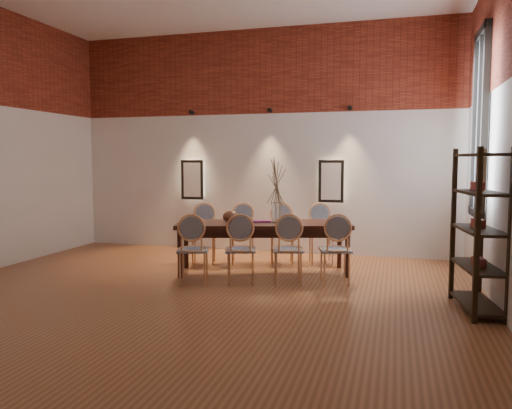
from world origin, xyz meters
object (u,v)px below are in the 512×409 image
(chair_far_a, at_px, (204,234))
(bowl, at_px, (231,217))
(chair_near_b, at_px, (241,250))
(chair_near_c, at_px, (288,249))
(chair_far_c, at_px, (282,234))
(chair_near_d, at_px, (335,249))
(chair_far_d, at_px, (321,234))
(dining_table, at_px, (263,248))
(chair_far_b, at_px, (243,234))
(vase, at_px, (276,212))
(chair_near_a, at_px, (194,250))
(book, at_px, (262,221))
(shelving_rack, at_px, (479,230))

(chair_far_a, relative_size, bowl, 3.92)
(chair_near_b, relative_size, chair_near_c, 1.00)
(chair_far_a, relative_size, chair_far_c, 1.00)
(chair_near_d, xyz_separation_m, chair_far_d, (-0.38, 1.32, 0.00))
(chair_far_c, bearing_deg, dining_table, 65.25)
(chair_far_a, bearing_deg, bowl, 122.74)
(dining_table, xyz_separation_m, chair_far_c, (0.11, 0.75, 0.09))
(chair_near_b, relative_size, chair_far_a, 1.00)
(chair_near_c, height_order, chair_far_b, same)
(chair_near_d, bearing_deg, vase, 137.84)
(dining_table, relative_size, chair_near_b, 2.70)
(vase, bearing_deg, chair_near_a, -132.93)
(chair_far_b, relative_size, book, 3.62)
(chair_near_d, distance_m, bowl, 1.61)
(chair_near_d, distance_m, shelving_rack, 1.88)
(chair_near_c, xyz_separation_m, chair_near_d, (0.61, 0.18, 0.00))
(chair_far_a, relative_size, book, 3.62)
(chair_near_d, bearing_deg, chair_near_c, 180.00)
(dining_table, relative_size, chair_far_d, 2.70)
(chair_near_b, distance_m, chair_near_c, 0.63)
(chair_far_b, xyz_separation_m, chair_far_c, (0.61, 0.18, 0.00))
(chair_far_c, bearing_deg, chair_far_d, -180.00)
(chair_near_d, distance_m, book, 1.25)
(dining_table, relative_size, shelving_rack, 1.41)
(chair_near_d, bearing_deg, chair_far_c, 114.75)
(chair_near_d, relative_size, vase, 3.13)
(chair_near_b, height_order, bowl, chair_near_b)
(shelving_rack, bearing_deg, vase, 146.55)
(dining_table, xyz_separation_m, vase, (0.18, 0.05, 0.53))
(chair_near_a, height_order, chair_far_c, same)
(chair_far_b, bearing_deg, dining_table, 114.75)
(chair_near_c, xyz_separation_m, chair_far_b, (-0.99, 1.15, 0.00))
(chair_near_b, bearing_deg, dining_table, 65.25)
(chair_near_d, bearing_deg, chair_far_a, 144.13)
(dining_table, bearing_deg, book, 121.59)
(dining_table, xyz_separation_m, chair_near_d, (1.10, -0.40, 0.09))
(chair_near_b, height_order, shelving_rack, shelving_rack)
(chair_far_a, xyz_separation_m, shelving_rack, (3.87, -1.57, 0.43))
(bowl, bearing_deg, chair_far_d, 43.36)
(chair_near_b, relative_size, chair_far_c, 1.00)
(chair_near_d, xyz_separation_m, vase, (-0.92, 0.45, 0.43))
(dining_table, height_order, chair_far_c, chair_far_c)
(vase, bearing_deg, shelving_rack, -25.41)
(chair_near_d, xyz_separation_m, bowl, (-1.55, 0.22, 0.37))
(chair_near_c, relative_size, chair_far_d, 1.00)
(chair_far_d, distance_m, shelving_rack, 2.96)
(chair_near_d, height_order, vase, vase)
(chair_far_d, bearing_deg, book, 33.78)
(chair_near_c, bearing_deg, book, 115.11)
(dining_table, xyz_separation_m, chair_near_a, (-0.72, -0.92, 0.09))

